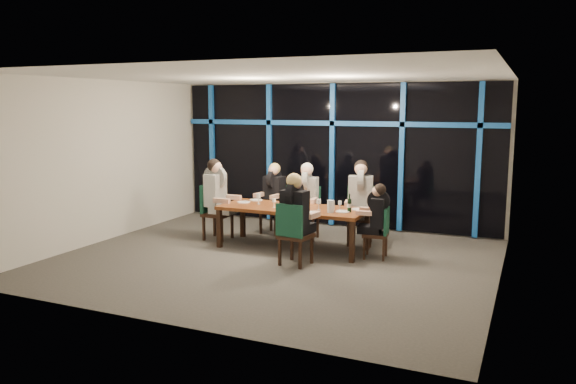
{
  "coord_description": "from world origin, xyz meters",
  "views": [
    {
      "loc": [
        3.85,
        -8.14,
        2.54
      ],
      "look_at": [
        0.0,
        0.6,
        1.05
      ],
      "focal_mm": 35.0,
      "sensor_mm": 36.0,
      "label": 1
    }
  ],
  "objects_px": {
    "diner_far_right": "(361,190)",
    "diner_end_left": "(217,187)",
    "diner_far_mid": "(306,190)",
    "wine_bottle": "(349,205)",
    "chair_far_left": "(276,206)",
    "diner_end_right": "(376,210)",
    "diner_far_left": "(273,188)",
    "diner_near_mid": "(296,205)",
    "chair_far_mid": "(307,210)",
    "dining_table": "(293,211)",
    "water_pitcher": "(331,206)",
    "chair_far_right": "(360,212)",
    "chair_end_left": "(213,209)",
    "chair_near_mid": "(293,231)",
    "chair_end_right": "(380,230)"
  },
  "relations": [
    {
      "from": "chair_far_mid",
      "to": "diner_far_mid",
      "type": "bearing_deg",
      "value": -90.0
    },
    {
      "from": "chair_far_right",
      "to": "diner_near_mid",
      "type": "bearing_deg",
      "value": -120.49
    },
    {
      "from": "chair_far_right",
      "to": "diner_end_right",
      "type": "bearing_deg",
      "value": -72.57
    },
    {
      "from": "chair_far_right",
      "to": "chair_end_right",
      "type": "bearing_deg",
      "value": -68.99
    },
    {
      "from": "dining_table",
      "to": "diner_far_mid",
      "type": "bearing_deg",
      "value": 93.8
    },
    {
      "from": "chair_far_left",
      "to": "diner_end_right",
      "type": "xyz_separation_m",
      "value": [
        2.32,
        -1.03,
        0.29
      ]
    },
    {
      "from": "chair_far_left",
      "to": "chair_end_right",
      "type": "xyz_separation_m",
      "value": [
        2.4,
        -1.02,
        -0.06
      ]
    },
    {
      "from": "chair_far_right",
      "to": "chair_near_mid",
      "type": "xyz_separation_m",
      "value": [
        -0.55,
        -1.86,
        -0.02
      ]
    },
    {
      "from": "diner_far_mid",
      "to": "wine_bottle",
      "type": "height_order",
      "value": "diner_far_mid"
    },
    {
      "from": "diner_far_left",
      "to": "diner_near_mid",
      "type": "relative_size",
      "value": 0.95
    },
    {
      "from": "dining_table",
      "to": "diner_far_mid",
      "type": "height_order",
      "value": "diner_far_mid"
    },
    {
      "from": "diner_far_right",
      "to": "diner_end_left",
      "type": "relative_size",
      "value": 1.01
    },
    {
      "from": "dining_table",
      "to": "diner_far_mid",
      "type": "distance_m",
      "value": 0.82
    },
    {
      "from": "dining_table",
      "to": "chair_far_mid",
      "type": "xyz_separation_m",
      "value": [
        -0.06,
        0.85,
        -0.13
      ]
    },
    {
      "from": "diner_far_mid",
      "to": "diner_far_right",
      "type": "xyz_separation_m",
      "value": [
        1.06,
        0.01,
        0.06
      ]
    },
    {
      "from": "diner_far_right",
      "to": "diner_end_left",
      "type": "distance_m",
      "value": 2.68
    },
    {
      "from": "dining_table",
      "to": "chair_end_left",
      "type": "height_order",
      "value": "chair_end_left"
    },
    {
      "from": "diner_near_mid",
      "to": "diner_end_left",
      "type": "bearing_deg",
      "value": -18.32
    },
    {
      "from": "diner_far_left",
      "to": "diner_far_right",
      "type": "distance_m",
      "value": 1.84
    },
    {
      "from": "chair_far_mid",
      "to": "diner_end_left",
      "type": "height_order",
      "value": "diner_end_left"
    },
    {
      "from": "diner_far_right",
      "to": "dining_table",
      "type": "bearing_deg",
      "value": -155.81
    },
    {
      "from": "diner_far_right",
      "to": "water_pitcher",
      "type": "relative_size",
      "value": 4.91
    },
    {
      "from": "chair_far_right",
      "to": "chair_far_left",
      "type": "bearing_deg",
      "value": 161.48
    },
    {
      "from": "diner_near_mid",
      "to": "wine_bottle",
      "type": "xyz_separation_m",
      "value": [
        0.61,
        0.87,
        -0.1
      ]
    },
    {
      "from": "chair_near_mid",
      "to": "diner_near_mid",
      "type": "distance_m",
      "value": 0.41
    },
    {
      "from": "chair_near_mid",
      "to": "diner_end_left",
      "type": "relative_size",
      "value": 0.99
    },
    {
      "from": "diner_end_left",
      "to": "chair_end_left",
      "type": "bearing_deg",
      "value": 90.0
    },
    {
      "from": "chair_end_right",
      "to": "chair_end_left",
      "type": "bearing_deg",
      "value": -97.77
    },
    {
      "from": "chair_end_right",
      "to": "chair_far_right",
      "type": "bearing_deg",
      "value": -151.71
    },
    {
      "from": "diner_far_mid",
      "to": "diner_end_right",
      "type": "relative_size",
      "value": 1.16
    },
    {
      "from": "dining_table",
      "to": "chair_end_left",
      "type": "relative_size",
      "value": 2.48
    },
    {
      "from": "chair_end_left",
      "to": "dining_table",
      "type": "bearing_deg",
      "value": -92.54
    },
    {
      "from": "chair_end_right",
      "to": "diner_end_left",
      "type": "bearing_deg",
      "value": -97.8
    },
    {
      "from": "dining_table",
      "to": "diner_near_mid",
      "type": "relative_size",
      "value": 2.64
    },
    {
      "from": "diner_far_mid",
      "to": "chair_far_mid",
      "type": "bearing_deg",
      "value": 90.0
    },
    {
      "from": "chair_far_mid",
      "to": "diner_far_mid",
      "type": "height_order",
      "value": "diner_far_mid"
    },
    {
      "from": "diner_far_left",
      "to": "diner_end_left",
      "type": "height_order",
      "value": "diner_end_left"
    },
    {
      "from": "wine_bottle",
      "to": "chair_near_mid",
      "type": "bearing_deg",
      "value": -122.82
    },
    {
      "from": "diner_far_right",
      "to": "diner_near_mid",
      "type": "bearing_deg",
      "value": -121.95
    },
    {
      "from": "chair_end_left",
      "to": "water_pitcher",
      "type": "xyz_separation_m",
      "value": [
        2.45,
        -0.27,
        0.27
      ]
    },
    {
      "from": "wine_bottle",
      "to": "diner_near_mid",
      "type": "bearing_deg",
      "value": -124.79
    },
    {
      "from": "diner_near_mid",
      "to": "water_pitcher",
      "type": "xyz_separation_m",
      "value": [
        0.33,
        0.71,
        -0.11
      ]
    },
    {
      "from": "diner_far_left",
      "to": "water_pitcher",
      "type": "bearing_deg",
      "value": -25.58
    },
    {
      "from": "diner_far_mid",
      "to": "diner_end_left",
      "type": "relative_size",
      "value": 0.95
    },
    {
      "from": "diner_far_right",
      "to": "wine_bottle",
      "type": "relative_size",
      "value": 3.3
    },
    {
      "from": "diner_end_right",
      "to": "wine_bottle",
      "type": "bearing_deg",
      "value": -93.04
    },
    {
      "from": "diner_far_right",
      "to": "chair_end_right",
      "type": "bearing_deg",
      "value": -67.1
    },
    {
      "from": "chair_near_mid",
      "to": "diner_far_mid",
      "type": "xyz_separation_m",
      "value": [
        -0.49,
        1.76,
        0.38
      ]
    },
    {
      "from": "diner_far_left",
      "to": "diner_end_right",
      "type": "relative_size",
      "value": 1.12
    },
    {
      "from": "diner_end_right",
      "to": "wine_bottle",
      "type": "distance_m",
      "value": 0.46
    }
  ]
}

